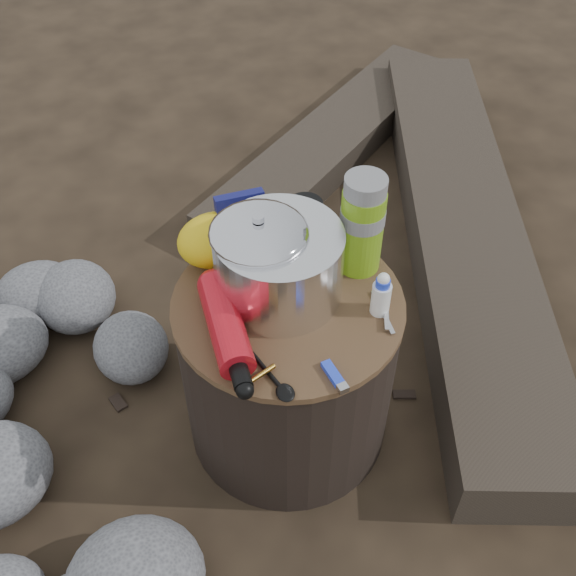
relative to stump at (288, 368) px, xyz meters
name	(u,v)px	position (x,y,z in m)	size (l,w,h in m)	color
ground	(288,422)	(0.00, 0.00, -0.22)	(60.00, 60.00, 0.00)	#2E2318
stump	(288,368)	(0.00, 0.00, 0.00)	(0.47, 0.47, 0.44)	black
rock_ring	(57,428)	(-0.52, 0.12, -0.11)	(0.49, 1.06, 0.21)	#59595E
log_main	(462,228)	(0.73, 0.40, -0.14)	(0.31, 1.82, 0.15)	#312921
log_small	(334,141)	(0.58, 1.00, -0.16)	(0.24, 1.32, 0.11)	#312921
foil_windscreen	(279,264)	(0.00, 0.04, 0.30)	(0.26, 0.26, 0.16)	white
camping_pot	(260,257)	(-0.04, 0.05, 0.31)	(0.19, 0.19, 0.19)	silver
fuel_bottle	(226,325)	(-0.14, -0.04, 0.25)	(0.07, 0.29, 0.07)	red
thermos	(362,225)	(0.18, 0.05, 0.33)	(0.09, 0.09, 0.22)	#73A818
travel_mug	(305,223)	(0.10, 0.16, 0.27)	(0.07, 0.07, 0.11)	black
stuff_sack	(215,240)	(-0.09, 0.18, 0.27)	(0.16, 0.13, 0.11)	yellow
food_pouch	(242,221)	(-0.03, 0.20, 0.29)	(0.11, 0.02, 0.13)	#121459
lighter	(333,373)	(0.01, -0.20, 0.23)	(0.02, 0.07, 0.01)	blue
pot_grabber	(383,311)	(0.17, -0.10, 0.22)	(0.03, 0.12, 0.01)	silver
spork	(266,370)	(-0.10, -0.15, 0.22)	(0.03, 0.13, 0.01)	black
squeeze_bottle	(381,295)	(0.16, -0.09, 0.26)	(0.04, 0.04, 0.09)	white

